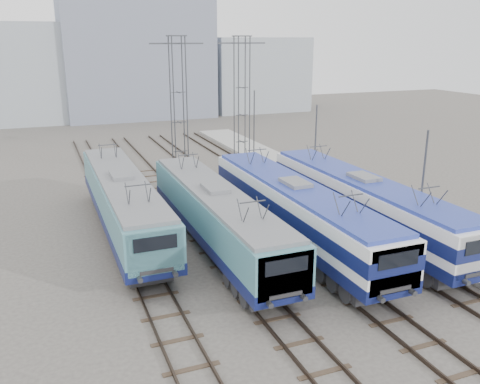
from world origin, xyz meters
name	(u,v)px	position (x,y,z in m)	size (l,w,h in m)	color
ground	(301,290)	(0.00, 0.00, 0.00)	(160.00, 160.00, 0.00)	#514C47
platform	(376,212)	(10.20, 8.00, 0.15)	(4.00, 70.00, 0.30)	#9E9E99
locomotive_far_left	(124,201)	(-6.75, 10.40, 2.28)	(2.91, 18.36, 3.46)	#10174D
locomotive_center_left	(217,215)	(-2.25, 5.99, 2.22)	(2.82, 17.83, 3.36)	#10174D
locomotive_center_right	(296,209)	(2.25, 4.97, 2.35)	(2.92, 18.46, 3.47)	#10174D
locomotive_far_right	(364,201)	(6.75, 4.75, 2.33)	(2.88, 18.23, 3.43)	#10174D
catenary_tower_west	(179,103)	(0.00, 22.00, 6.64)	(4.50, 1.20, 12.00)	#3F4247
catenary_tower_east	(242,97)	(6.50, 24.00, 6.64)	(4.50, 1.20, 12.00)	#3F4247
mast_front	(422,192)	(8.60, 2.00, 3.50)	(0.12, 0.12, 7.00)	#3F4247
mast_mid	(315,150)	(8.60, 14.00, 3.50)	(0.12, 0.12, 7.00)	#3F4247
mast_rear	(254,126)	(8.60, 26.00, 3.50)	(0.12, 0.12, 7.00)	#3F4247
building_west	(11,73)	(-14.00, 62.00, 7.00)	(18.00, 12.00, 14.00)	#9DA6AF
building_center	(136,57)	(4.00, 62.00, 9.00)	(22.00, 14.00, 18.00)	gray
building_east	(254,74)	(24.00, 62.00, 6.00)	(16.00, 12.00, 12.00)	#9DA6AF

